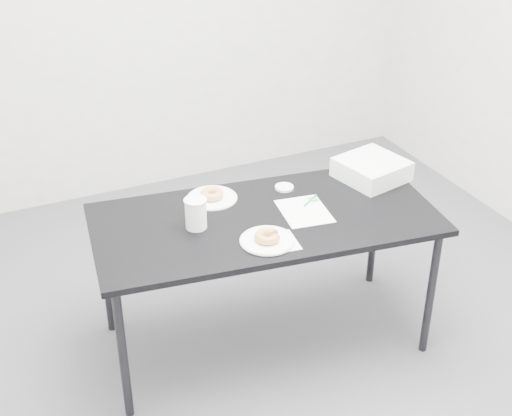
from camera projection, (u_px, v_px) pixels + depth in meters
name	position (u px, v px, depth m)	size (l,w,h in m)	color
floor	(269.00, 353.00, 3.55)	(4.00, 4.00, 0.00)	#505055
table	(265.00, 227.00, 3.32)	(1.67, 0.95, 0.72)	black
scorecard	(304.00, 211.00, 3.33)	(0.21, 0.27, 0.00)	white
logo_patch	(313.00, 199.00, 3.43)	(0.04, 0.04, 0.00)	green
pen	(310.00, 200.00, 3.41)	(0.01, 0.01, 0.13)	#0B826F
napkin	(278.00, 242.00, 3.10)	(0.17, 0.17, 0.00)	white
plate_near	(267.00, 241.00, 3.10)	(0.24, 0.24, 0.01)	white
donut_near	(267.00, 236.00, 3.09)	(0.11, 0.11, 0.04)	#C9843F
plate_far	(212.00, 198.00, 3.44)	(0.24, 0.24, 0.01)	white
donut_far	(212.00, 194.00, 3.43)	(0.11, 0.11, 0.04)	#C9843F
coffee_cup	(196.00, 213.00, 3.17)	(0.10, 0.10, 0.14)	white
cup_lid	(284.00, 187.00, 3.53)	(0.09, 0.09, 0.01)	white
bakery_box	(372.00, 169.00, 3.60)	(0.30, 0.30, 0.10)	white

